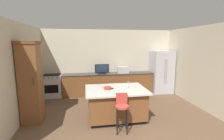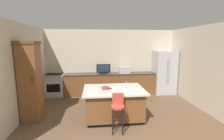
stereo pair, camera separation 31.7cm
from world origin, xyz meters
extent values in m
cube|color=beige|center=(0.00, 4.53, 1.40)|extent=(6.18, 0.12, 2.80)
cube|color=beige|center=(-2.89, 2.26, 1.40)|extent=(0.12, 4.93, 2.80)
cube|color=beige|center=(2.89, 2.26, 1.40)|extent=(0.12, 4.93, 2.80)
cube|color=brown|center=(-0.07, 4.15, 0.45)|extent=(3.87, 0.60, 0.89)
cube|color=#332D28|center=(-0.07, 4.15, 0.91)|extent=(3.89, 0.62, 0.04)
cube|color=black|center=(-0.18, 1.82, 0.04)|extent=(1.53, 1.05, 0.09)
cube|color=brown|center=(-0.18, 1.82, 0.47)|extent=(1.61, 1.13, 0.77)
cube|color=beige|center=(-0.18, 1.82, 0.88)|extent=(1.77, 1.29, 0.04)
cube|color=#B7BABF|center=(2.33, 4.06, 0.94)|extent=(0.90, 0.77, 1.88)
cylinder|color=gray|center=(2.29, 3.65, 1.04)|extent=(0.02, 0.02, 1.04)
cylinder|color=gray|center=(2.37, 3.65, 1.04)|extent=(0.02, 0.02, 1.04)
cube|color=#B7BABF|center=(-2.40, 4.15, 0.46)|extent=(0.75, 0.60, 0.93)
cube|color=black|center=(-2.40, 3.84, 0.42)|extent=(0.53, 0.01, 0.33)
cube|color=black|center=(-2.40, 4.15, 0.94)|extent=(0.68, 0.50, 0.02)
cylinder|color=black|center=(-2.65, 3.83, 0.87)|extent=(0.04, 0.03, 0.04)
cylinder|color=black|center=(-2.49, 3.83, 0.87)|extent=(0.04, 0.03, 0.04)
cylinder|color=black|center=(-2.32, 3.83, 0.87)|extent=(0.04, 0.03, 0.04)
cylinder|color=black|center=(-2.16, 3.83, 0.87)|extent=(0.04, 0.03, 0.04)
cube|color=brown|center=(-2.55, 1.98, 1.14)|extent=(0.51, 0.55, 2.28)
cube|color=brown|center=(-2.55, 1.98, 2.24)|extent=(0.55, 0.59, 0.08)
cylinder|color=#332819|center=(-2.39, 1.68, 1.26)|extent=(0.02, 0.02, 0.22)
cube|color=#B7BABF|center=(0.57, 4.15, 1.07)|extent=(0.48, 0.36, 0.28)
cube|color=black|center=(-0.35, 4.10, 0.95)|extent=(0.36, 0.16, 0.05)
cube|color=black|center=(-0.35, 4.10, 1.16)|extent=(0.59, 0.05, 0.36)
cube|color=#1E2D47|center=(-0.35, 4.07, 1.16)|extent=(0.52, 0.01, 0.30)
cylinder|color=#B2B2B7|center=(0.07, 4.25, 1.05)|extent=(0.02, 0.02, 0.24)
cylinder|color=#B2B2B7|center=(0.18, 1.82, 1.01)|extent=(0.02, 0.02, 0.22)
cylinder|color=#B23D33|center=(-0.18, 1.01, 0.68)|extent=(0.34, 0.34, 0.05)
cube|color=#B23D33|center=(-0.15, 1.16, 0.84)|extent=(0.29, 0.08, 0.28)
cylinder|color=black|center=(-0.32, 0.91, 0.33)|extent=(0.03, 0.03, 0.65)
cylinder|color=black|center=(-0.07, 0.87, 0.33)|extent=(0.03, 0.03, 0.65)
cylinder|color=black|center=(-0.28, 1.15, 0.33)|extent=(0.03, 0.03, 0.65)
cylinder|color=black|center=(-0.04, 1.12, 0.33)|extent=(0.03, 0.03, 0.65)
torus|color=black|center=(-0.18, 1.01, 0.25)|extent=(0.28, 0.28, 0.02)
cylinder|color=#993833|center=(-0.42, 1.81, 0.94)|extent=(0.21, 0.21, 0.07)
cube|color=black|center=(-0.28, 1.87, 0.91)|extent=(0.09, 0.16, 0.01)
cube|color=tan|center=(-0.42, 1.98, 0.91)|extent=(0.32, 0.28, 0.02)
camera|label=1|loc=(-1.04, -2.71, 2.23)|focal=26.11mm
camera|label=2|loc=(-0.73, -2.75, 2.23)|focal=26.11mm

